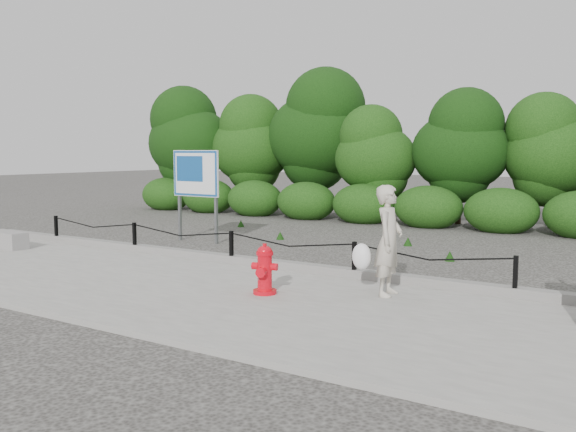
# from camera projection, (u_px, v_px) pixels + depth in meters

# --- Properties ---
(ground) EXTENTS (90.00, 90.00, 0.00)m
(ground) POSITION_uv_depth(u_px,v_px,m) (232.00, 267.00, 11.22)
(ground) COLOR #2D2B28
(ground) RESTS_ON ground
(sidewalk) EXTENTS (14.00, 4.00, 0.08)m
(sidewalk) POSITION_uv_depth(u_px,v_px,m) (154.00, 285.00, 9.53)
(sidewalk) COLOR gray
(sidewalk) RESTS_ON ground
(curb) EXTENTS (14.00, 0.22, 0.14)m
(curb) POSITION_uv_depth(u_px,v_px,m) (233.00, 259.00, 11.25)
(curb) COLOR slate
(curb) RESTS_ON sidewalk
(chain_barrier) EXTENTS (10.06, 0.06, 0.60)m
(chain_barrier) POSITION_uv_depth(u_px,v_px,m) (231.00, 243.00, 11.17)
(chain_barrier) COLOR black
(chain_barrier) RESTS_ON sidewalk
(treeline) EXTENTS (20.57, 3.76, 4.81)m
(treeline) POSITION_uv_depth(u_px,v_px,m) (408.00, 138.00, 18.55)
(treeline) COLOR black
(treeline) RESTS_ON ground
(fire_hydrant) EXTENTS (0.42, 0.43, 0.73)m
(fire_hydrant) POSITION_uv_depth(u_px,v_px,m) (265.00, 270.00, 8.77)
(fire_hydrant) COLOR red
(fire_hydrant) RESTS_ON sidewalk
(pedestrian) EXTENTS (0.71, 0.61, 1.58)m
(pedestrian) POSITION_uv_depth(u_px,v_px,m) (387.00, 242.00, 8.65)
(pedestrian) COLOR beige
(pedestrian) RESTS_ON sidewalk
(concrete_block) EXTENTS (1.12, 0.47, 0.35)m
(concrete_block) POSITION_uv_depth(u_px,v_px,m) (7.00, 240.00, 13.01)
(concrete_block) COLOR gray
(concrete_block) RESTS_ON sidewalk
(advertising_sign) EXTENTS (1.35, 0.13, 2.16)m
(advertising_sign) POSITION_uv_depth(u_px,v_px,m) (196.00, 178.00, 14.23)
(advertising_sign) COLOR slate
(advertising_sign) RESTS_ON ground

